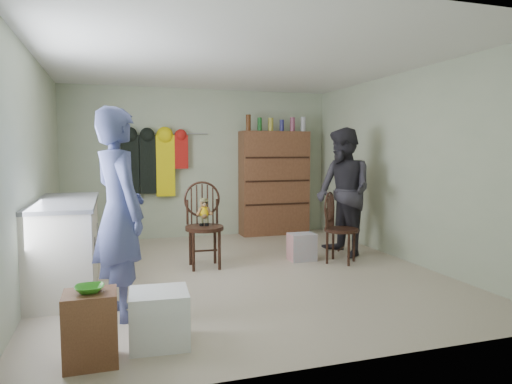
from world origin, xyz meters
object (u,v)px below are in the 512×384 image
object	(u,v)px
chair_front	(204,220)
chair_far	(337,225)
counter	(66,244)
dresser	(274,182)

from	to	relation	value
chair_front	chair_far	world-z (taller)	chair_front
counter	chair_front	bearing A→B (deg)	14.97
counter	chair_far	xyz separation A→B (m)	(3.29, 0.11, 0.03)
chair_front	chair_far	bearing A→B (deg)	-7.56
counter	dresser	bearing A→B (deg)	35.69
counter	chair_front	distance (m)	1.64
chair_front	chair_far	size ratio (longest dim) A/B	1.16
counter	chair_far	bearing A→B (deg)	1.85
chair_far	dresser	size ratio (longest dim) A/B	0.45
chair_front	counter	bearing A→B (deg)	-162.12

